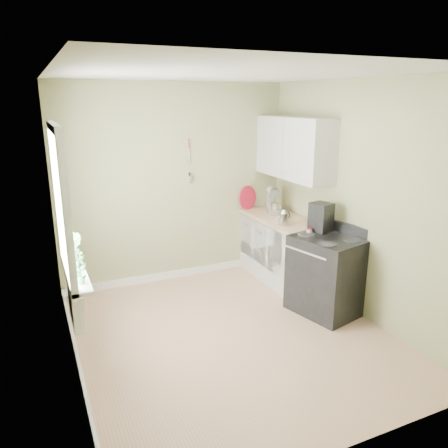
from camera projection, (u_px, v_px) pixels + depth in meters
name	position (u px, v px, depth m)	size (l,w,h in m)	color
floor	(231.00, 336.00, 4.75)	(3.20, 3.60, 0.02)	#A4785B
ceiling	(232.00, 72.00, 4.01)	(3.20, 3.60, 0.02)	white
wall_back	(175.00, 184.00, 5.97)	(3.20, 0.02, 2.70)	#959666
wall_left	(62.00, 235.00, 3.74)	(0.02, 3.60, 2.70)	#959666
wall_right	(358.00, 200.00, 5.01)	(0.02, 3.60, 2.70)	#959666
base_cabinets	(286.00, 252.00, 6.02)	(0.60, 1.60, 0.87)	silver
countertop	(286.00, 221.00, 5.89)	(0.64, 1.60, 0.04)	tan
upper_cabinets	(294.00, 148.00, 5.77)	(0.35, 1.40, 0.80)	silver
window	(60.00, 204.00, 3.96)	(0.06, 1.14, 1.44)	white
window_sill	(76.00, 272.00, 4.17)	(0.18, 1.14, 0.04)	white
radiator	(76.00, 306.00, 4.21)	(0.12, 0.50, 0.35)	white
wall_utensils	(190.00, 168.00, 5.96)	(0.02, 0.14, 0.58)	tan
stove	(327.00, 274.00, 5.17)	(0.83, 0.89, 1.06)	black
stand_mixer	(274.00, 202.00, 6.18)	(0.28, 0.34, 0.37)	#B2B2B7
kettle	(284.00, 218.00, 5.58)	(0.21, 0.12, 0.21)	silver
coffee_maker	(321.00, 219.00, 5.24)	(0.27, 0.28, 0.37)	black
red_tray	(248.00, 198.00, 6.38)	(0.35, 0.35, 0.02)	#A9152D
jar	(309.00, 231.00, 5.21)	(0.07, 0.07, 0.08)	beige
plant_a	(80.00, 269.00, 3.82)	(0.15, 0.10, 0.28)	#366E38
plant_b	(74.00, 251.00, 4.20)	(0.19, 0.15, 0.33)	#366E38
plant_c	(72.00, 248.00, 4.35)	(0.16, 0.16, 0.28)	#366E38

